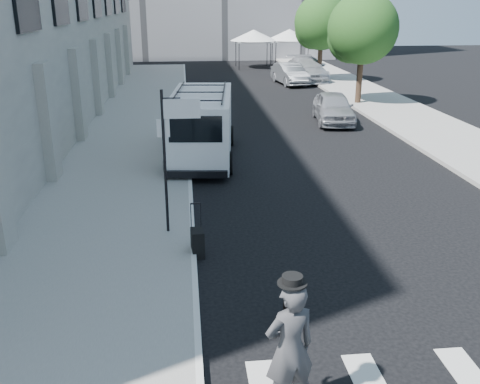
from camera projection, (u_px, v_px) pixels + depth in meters
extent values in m
plane|color=black|center=(297.00, 297.00, 10.60)|extent=(120.00, 120.00, 0.00)
cube|color=gray|center=(139.00, 124.00, 25.14)|extent=(4.50, 48.00, 0.15)
cube|color=gray|center=(382.00, 103.00, 30.17)|extent=(4.00, 56.00, 0.15)
cylinder|color=black|center=(165.00, 163.00, 12.70)|extent=(0.07, 0.07, 3.50)
cube|color=white|center=(163.00, 128.00, 12.43)|extent=(0.30, 0.03, 0.42)
cube|color=white|center=(182.00, 109.00, 12.30)|extent=(0.85, 0.06, 0.45)
cylinder|color=black|center=(359.00, 80.00, 29.59)|extent=(0.32, 0.32, 2.80)
sphere|color=#204215|center=(363.00, 28.00, 28.66)|extent=(3.80, 3.80, 3.80)
sphere|color=#204215|center=(352.00, 39.00, 29.38)|extent=(2.66, 2.66, 2.66)
cylinder|color=black|center=(320.00, 62.00, 38.01)|extent=(0.32, 0.32, 2.80)
sphere|color=#204215|center=(322.00, 22.00, 37.09)|extent=(3.80, 3.80, 3.80)
sphere|color=#204215|center=(314.00, 30.00, 37.80)|extent=(2.66, 2.66, 2.66)
cylinder|color=black|center=(239.00, 57.00, 44.74)|extent=(0.06, 0.06, 2.20)
cylinder|color=black|center=(272.00, 56.00, 45.01)|extent=(0.06, 0.06, 2.20)
cylinder|color=black|center=(236.00, 54.00, 47.36)|extent=(0.06, 0.06, 2.20)
cylinder|color=black|center=(267.00, 53.00, 47.63)|extent=(0.06, 0.06, 2.20)
cube|color=white|center=(254.00, 41.00, 45.80)|extent=(3.00, 3.00, 0.12)
cone|color=white|center=(254.00, 35.00, 45.63)|extent=(4.00, 4.00, 0.90)
cylinder|color=black|center=(276.00, 56.00, 45.52)|extent=(0.06, 0.06, 2.20)
cylinder|color=black|center=(308.00, 55.00, 45.79)|extent=(0.06, 0.06, 2.20)
cylinder|color=black|center=(271.00, 53.00, 48.14)|extent=(0.06, 0.06, 2.20)
cylinder|color=black|center=(301.00, 52.00, 48.41)|extent=(0.06, 0.06, 2.20)
cube|color=white|center=(289.00, 40.00, 46.58)|extent=(3.00, 3.00, 0.12)
cone|color=white|center=(289.00, 35.00, 46.41)|extent=(4.00, 4.00, 0.90)
imported|color=#3C3B3E|center=(290.00, 349.00, 7.37)|extent=(0.85, 0.67, 2.04)
cube|color=black|center=(292.00, 312.00, 9.78)|extent=(0.26, 0.45, 0.34)
cube|color=black|center=(198.00, 243.00, 12.21)|extent=(0.32, 0.47, 0.64)
cylinder|color=black|center=(191.00, 216.00, 12.17)|extent=(0.02, 0.02, 0.61)
cylinder|color=black|center=(201.00, 215.00, 12.21)|extent=(0.02, 0.02, 0.61)
cube|color=black|center=(195.00, 203.00, 12.09)|extent=(0.25, 0.05, 0.03)
cube|color=white|center=(201.00, 125.00, 19.41)|extent=(2.65, 5.84, 2.20)
cube|color=white|center=(206.00, 120.00, 22.49)|extent=(2.08, 1.14, 1.15)
cube|color=black|center=(195.00, 129.00, 16.60)|extent=(1.68, 0.25, 0.84)
cylinder|color=black|center=(180.00, 136.00, 21.58)|extent=(0.37, 0.82, 0.80)
cylinder|color=black|center=(230.00, 136.00, 21.59)|extent=(0.37, 0.82, 0.80)
cylinder|color=black|center=(169.00, 163.00, 17.93)|extent=(0.37, 0.82, 0.80)
cylinder|color=black|center=(228.00, 163.00, 17.94)|extent=(0.37, 0.82, 0.80)
imported|color=gray|center=(333.00, 108.00, 25.54)|extent=(2.20, 4.41, 1.44)
imported|color=#5A5D61|center=(290.00, 74.00, 37.20)|extent=(2.11, 4.56, 1.45)
imported|color=#A8AAB0|center=(307.00, 69.00, 38.67)|extent=(2.36, 5.80, 1.68)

